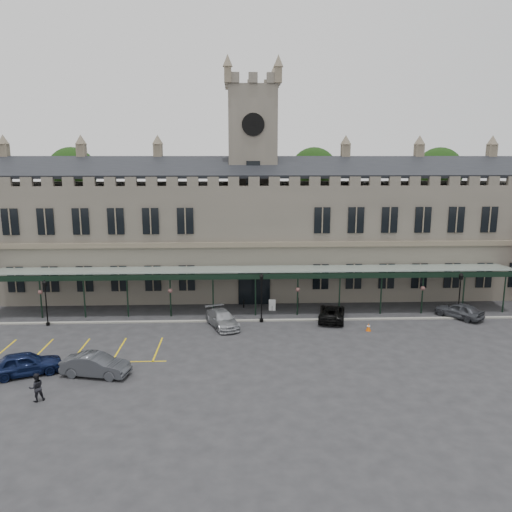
{
  "coord_description": "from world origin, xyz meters",
  "views": [
    {
      "loc": [
        -1.71,
        -38.21,
        14.85
      ],
      "look_at": [
        0.0,
        6.0,
        6.0
      ],
      "focal_mm": 35.0,
      "sensor_mm": 36.0,
      "label": 1
    }
  ],
  "objects_px": {
    "car_left_a": "(25,364)",
    "car_left_b": "(96,365)",
    "sign_board": "(272,305)",
    "station_building": "(253,234)",
    "car_right_a": "(459,310)",
    "lamp_post_mid": "(261,293)",
    "car_taxi": "(222,319)",
    "car_van": "(332,313)",
    "lamp_post_right": "(460,291)",
    "clock_tower": "(252,173)",
    "traffic_cone": "(368,327)",
    "person_b": "(36,387)",
    "lamp_post_left": "(46,299)"
  },
  "relations": [
    {
      "from": "traffic_cone",
      "to": "car_taxi",
      "type": "xyz_separation_m",
      "value": [
        -12.69,
        1.62,
        0.38
      ]
    },
    {
      "from": "car_left_a",
      "to": "car_taxi",
      "type": "xyz_separation_m",
      "value": [
        13.33,
        9.47,
        -0.1
      ]
    },
    {
      "from": "clock_tower",
      "to": "lamp_post_right",
      "type": "relative_size",
      "value": 5.59
    },
    {
      "from": "lamp_post_left",
      "to": "car_left_b",
      "type": "distance_m",
      "value": 12.98
    },
    {
      "from": "car_left_b",
      "to": "station_building",
      "type": "bearing_deg",
      "value": -16.21
    },
    {
      "from": "station_building",
      "to": "car_left_a",
      "type": "xyz_separation_m",
      "value": [
        -16.4,
        -21.25,
        -5.66
      ]
    },
    {
      "from": "lamp_post_right",
      "to": "car_left_a",
      "type": "relative_size",
      "value": 0.93
    },
    {
      "from": "car_taxi",
      "to": "sign_board",
      "type": "bearing_deg",
      "value": 22.33
    },
    {
      "from": "person_b",
      "to": "sign_board",
      "type": "bearing_deg",
      "value": -163.83
    },
    {
      "from": "lamp_post_mid",
      "to": "traffic_cone",
      "type": "xyz_separation_m",
      "value": [
        9.16,
        -2.76,
        -2.4
      ]
    },
    {
      "from": "lamp_post_mid",
      "to": "car_left_b",
      "type": "relative_size",
      "value": 0.98
    },
    {
      "from": "car_left_a",
      "to": "car_left_b",
      "type": "height_order",
      "value": "car_left_a"
    },
    {
      "from": "lamp_post_left",
      "to": "car_left_b",
      "type": "xyz_separation_m",
      "value": [
        7.18,
        -10.67,
        -1.73
      ]
    },
    {
      "from": "clock_tower",
      "to": "car_left_a",
      "type": "distance_m",
      "value": 29.59
    },
    {
      "from": "car_van",
      "to": "person_b",
      "type": "xyz_separation_m",
      "value": [
        -21.12,
        -14.83,
        0.22
      ]
    },
    {
      "from": "sign_board",
      "to": "lamp_post_left",
      "type": "bearing_deg",
      "value": -162.89
    },
    {
      "from": "car_right_a",
      "to": "sign_board",
      "type": "bearing_deg",
      "value": -47.98
    },
    {
      "from": "traffic_cone",
      "to": "sign_board",
      "type": "relative_size",
      "value": 0.59
    },
    {
      "from": "clock_tower",
      "to": "lamp_post_left",
      "type": "xyz_separation_m",
      "value": [
        -18.68,
        -11.0,
        -10.61
      ]
    },
    {
      "from": "traffic_cone",
      "to": "car_taxi",
      "type": "bearing_deg",
      "value": 172.74
    },
    {
      "from": "sign_board",
      "to": "car_left_a",
      "type": "height_order",
      "value": "car_left_a"
    },
    {
      "from": "person_b",
      "to": "lamp_post_right",
      "type": "bearing_deg",
      "value": 171.78
    },
    {
      "from": "car_right_a",
      "to": "car_left_a",
      "type": "bearing_deg",
      "value": -21.07
    },
    {
      "from": "traffic_cone",
      "to": "car_left_b",
      "type": "distance_m",
      "value": 22.66
    },
    {
      "from": "lamp_post_left",
      "to": "traffic_cone",
      "type": "height_order",
      "value": "lamp_post_left"
    },
    {
      "from": "clock_tower",
      "to": "car_van",
      "type": "distance_m",
      "value": 17.65
    },
    {
      "from": "station_building",
      "to": "lamp_post_right",
      "type": "xyz_separation_m",
      "value": [
        18.82,
        -10.42,
        -3.84
      ]
    },
    {
      "from": "lamp_post_mid",
      "to": "traffic_cone",
      "type": "distance_m",
      "value": 9.86
    },
    {
      "from": "lamp_post_right",
      "to": "sign_board",
      "type": "relative_size",
      "value": 3.93
    },
    {
      "from": "car_left_a",
      "to": "car_van",
      "type": "relative_size",
      "value": 0.97
    },
    {
      "from": "car_left_b",
      "to": "car_taxi",
      "type": "xyz_separation_m",
      "value": [
        8.43,
        9.8,
        -0.06
      ]
    },
    {
      "from": "traffic_cone",
      "to": "car_right_a",
      "type": "distance_m",
      "value": 9.9
    },
    {
      "from": "car_van",
      "to": "station_building",
      "type": "bearing_deg",
      "value": -42.84
    },
    {
      "from": "lamp_post_right",
      "to": "sign_board",
      "type": "xyz_separation_m",
      "value": [
        -17.13,
        3.12,
        -2.08
      ]
    },
    {
      "from": "clock_tower",
      "to": "car_left_a",
      "type": "height_order",
      "value": "clock_tower"
    },
    {
      "from": "car_left_b",
      "to": "car_right_a",
      "type": "distance_m",
      "value": 32.54
    },
    {
      "from": "lamp_post_mid",
      "to": "car_left_b",
      "type": "distance_m",
      "value": 16.33
    },
    {
      "from": "station_building",
      "to": "car_left_b",
      "type": "relative_size",
      "value": 12.85
    },
    {
      "from": "car_left_b",
      "to": "car_taxi",
      "type": "relative_size",
      "value": 0.96
    },
    {
      "from": "lamp_post_left",
      "to": "person_b",
      "type": "distance_m",
      "value": 15.03
    },
    {
      "from": "car_left_b",
      "to": "car_van",
      "type": "xyz_separation_m",
      "value": [
        18.5,
        11.28,
        -0.09
      ]
    },
    {
      "from": "lamp_post_mid",
      "to": "car_van",
      "type": "bearing_deg",
      "value": 2.93
    },
    {
      "from": "lamp_post_left",
      "to": "car_van",
      "type": "relative_size",
      "value": 0.86
    },
    {
      "from": "car_right_a",
      "to": "clock_tower",
      "type": "bearing_deg",
      "value": -66.87
    },
    {
      "from": "lamp_post_right",
      "to": "sign_board",
      "type": "distance_m",
      "value": 17.54
    },
    {
      "from": "lamp_post_left",
      "to": "person_b",
      "type": "bearing_deg",
      "value": -72.23
    },
    {
      "from": "lamp_post_right",
      "to": "sign_board",
      "type": "bearing_deg",
      "value": 169.67
    },
    {
      "from": "car_taxi",
      "to": "car_van",
      "type": "height_order",
      "value": "car_taxi"
    },
    {
      "from": "station_building",
      "to": "person_b",
      "type": "relative_size",
      "value": 33.19
    },
    {
      "from": "sign_board",
      "to": "station_building",
      "type": "bearing_deg",
      "value": 110.05
    }
  ]
}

